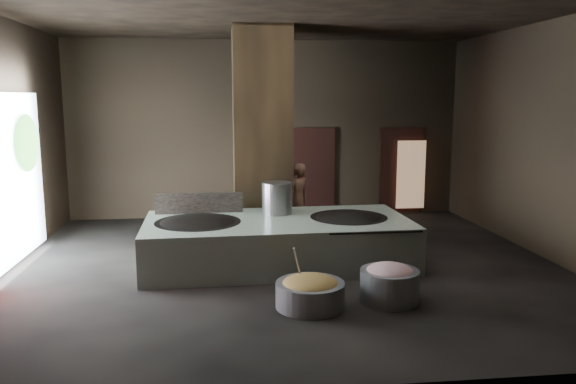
{
  "coord_description": "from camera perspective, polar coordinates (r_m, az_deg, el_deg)",
  "views": [
    {
      "loc": [
        -1.14,
        -9.94,
        3.04
      ],
      "look_at": [
        0.11,
        0.71,
        1.25
      ],
      "focal_mm": 35.0,
      "sensor_mm": 36.0,
      "label": 1
    }
  ],
  "objects": [
    {
      "name": "veg_basin",
      "position": [
        8.4,
        2.26,
        -10.38
      ],
      "size": [
        1.1,
        1.1,
        0.38
      ],
      "primitive_type": "cylinder",
      "rotation": [
        0.0,
        0.0,
        -0.08
      ],
      "color": "gray",
      "rests_on": "ground"
    },
    {
      "name": "doorway_far",
      "position": [
        15.28,
        11.43,
        1.99
      ],
      "size": [
        1.18,
        0.08,
        2.38
      ],
      "primitive_type": "cube",
      "color": "black",
      "rests_on": "ground"
    },
    {
      "name": "stock_pot",
      "position": [
        10.83,
        -1.11,
        -0.68
      ],
      "size": [
        0.59,
        0.59,
        0.63
      ],
      "primitive_type": "cylinder",
      "color": "gray",
      "rests_on": "hearth_platform"
    },
    {
      "name": "cook",
      "position": [
        12.47,
        0.99,
        -0.79
      ],
      "size": [
        0.71,
        0.67,
        1.64
      ],
      "primitive_type": "imported",
      "rotation": [
        0.0,
        0.0,
        3.8
      ],
      "color": "#9F6D51",
      "rests_on": "ground"
    },
    {
      "name": "meat_fill",
      "position": [
        8.67,
        10.3,
        -8.05
      ],
      "size": [
        0.74,
        0.74,
        0.28
      ],
      "primitive_type": "ellipsoid",
      "color": "#C47683",
      "rests_on": "meat_basin"
    },
    {
      "name": "ceiling",
      "position": [
        10.12,
        -0.17,
        18.06
      ],
      "size": [
        10.0,
        9.0,
        0.1
      ],
      "primitive_type": "cube",
      "color": "black",
      "rests_on": "back_wall"
    },
    {
      "name": "hearth_platform",
      "position": [
        10.44,
        -1.07,
        -5.05
      ],
      "size": [
        4.9,
        2.45,
        0.84
      ],
      "primitive_type": "cube",
      "rotation": [
        0.0,
        0.0,
        0.03
      ],
      "color": "silver",
      "rests_on": "ground"
    },
    {
      "name": "wok_right_rim",
      "position": [
        10.61,
        6.18,
        -2.66
      ],
      "size": [
        1.45,
        1.45,
        0.05
      ],
      "primitive_type": "cylinder",
      "color": "black",
      "rests_on": "hearth_platform"
    },
    {
      "name": "veg_fill",
      "position": [
        8.35,
        2.26,
        -9.33
      ],
      "size": [
        0.84,
        0.84,
        0.26
      ],
      "primitive_type": "ellipsoid",
      "color": "#8F994A",
      "rests_on": "veg_basin"
    },
    {
      "name": "wok_right",
      "position": [
        10.63,
        6.17,
        -3.03
      ],
      "size": [
        1.42,
        1.42,
        0.4
      ],
      "primitive_type": "ellipsoid",
      "color": "black",
      "rests_on": "hearth_platform"
    },
    {
      "name": "doorway_near_glow",
      "position": [
        14.97,
        3.23,
        1.82
      ],
      "size": [
        0.9,
        0.04,
        2.13
      ],
      "primitive_type": "cube",
      "color": "#8C6647",
      "rests_on": "ground"
    },
    {
      "name": "floor",
      "position": [
        10.47,
        -0.16,
        -7.68
      ],
      "size": [
        10.0,
        9.0,
        0.1
      ],
      "primitive_type": "cube",
      "color": "black",
      "rests_on": "ground"
    },
    {
      "name": "ladle",
      "position": [
        8.4,
        1.09,
        -7.76
      ],
      "size": [
        0.23,
        0.37,
        0.72
      ],
      "primitive_type": "cylinder",
      "rotation": [
        0.49,
        0.0,
        -0.52
      ],
      "color": "gray",
      "rests_on": "veg_basin"
    },
    {
      "name": "wok_left_rim",
      "position": [
        10.26,
        -9.14,
        -3.14
      ],
      "size": [
        1.56,
        1.56,
        0.05
      ],
      "primitive_type": "cylinder",
      "color": "black",
      "rests_on": "hearth_platform"
    },
    {
      "name": "doorway_far_glow",
      "position": [
        15.2,
        12.38,
        1.73
      ],
      "size": [
        0.76,
        0.04,
        1.8
      ],
      "primitive_type": "cube",
      "color": "#8C6647",
      "rests_on": "ground"
    },
    {
      "name": "meat_basin",
      "position": [
        8.74,
        10.26,
        -9.34
      ],
      "size": [
        1.04,
        1.04,
        0.49
      ],
      "primitive_type": "cylinder",
      "rotation": [
        0.0,
        0.0,
        -0.19
      ],
      "color": "gray",
      "rests_on": "ground"
    },
    {
      "name": "wok_left",
      "position": [
        10.28,
        -9.13,
        -3.52
      ],
      "size": [
        1.52,
        1.52,
        0.42
      ],
      "primitive_type": "ellipsoid",
      "color": "black",
      "rests_on": "hearth_platform"
    },
    {
      "name": "splash_guard",
      "position": [
        11.0,
        -9.01,
        -1.17
      ],
      "size": [
        1.68,
        0.11,
        0.42
      ],
      "primitive_type": "cube",
      "rotation": [
        0.0,
        0.0,
        0.03
      ],
      "color": "black",
      "rests_on": "hearth_platform"
    },
    {
      "name": "left_opening",
      "position": [
        10.93,
        -27.05,
        0.86
      ],
      "size": [
        0.04,
        4.2,
        3.1
      ],
      "primitive_type": "cube",
      "color": "white",
      "rests_on": "ground"
    },
    {
      "name": "doorway_near",
      "position": [
        14.71,
        2.5,
        1.89
      ],
      "size": [
        1.18,
        0.08,
        2.38
      ],
      "primitive_type": "cube",
      "color": "black",
      "rests_on": "ground"
    },
    {
      "name": "tree_silhouette",
      "position": [
        11.87,
        -24.99,
        4.53
      ],
      "size": [
        0.28,
        1.1,
        1.1
      ],
      "primitive_type": "ellipsoid",
      "color": "#194714",
      "rests_on": "left_opening"
    },
    {
      "name": "right_wall",
      "position": [
        11.74,
        25.23,
        4.72
      ],
      "size": [
        0.1,
        9.0,
        4.5
      ],
      "primitive_type": "cube",
      "color": "black",
      "rests_on": "ground"
    },
    {
      "name": "back_wall",
      "position": [
        14.56,
        -2.23,
        6.36
      ],
      "size": [
        10.0,
        0.1,
        4.5
      ],
      "primitive_type": "cube",
      "color": "black",
      "rests_on": "ground"
    },
    {
      "name": "pillar",
      "position": [
        11.9,
        -2.66,
        5.66
      ],
      "size": [
        1.2,
        1.2,
        4.5
      ],
      "primitive_type": "cube",
      "color": "black",
      "rests_on": "ground"
    },
    {
      "name": "platform_cap",
      "position": [
        10.35,
        -1.08,
        -2.94
      ],
      "size": [
        4.73,
        2.27,
        0.03
      ],
      "primitive_type": "cube",
      "color": "black",
      "rests_on": "hearth_platform"
    },
    {
      "name": "front_wall",
      "position": [
        5.57,
        5.2,
        1.28
      ],
      "size": [
        10.0,
        0.1,
        4.5
      ],
      "primitive_type": "cube",
      "color": "black",
      "rests_on": "ground"
    }
  ]
}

